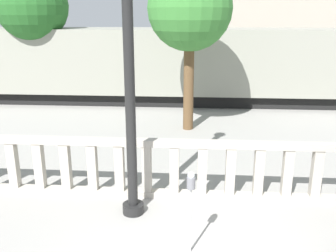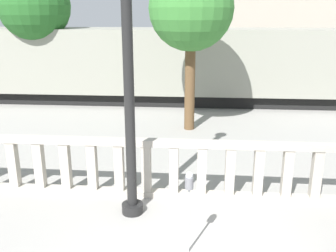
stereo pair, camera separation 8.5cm
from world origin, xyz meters
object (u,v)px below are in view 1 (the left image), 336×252
object	(u,v)px
lamppost	(129,53)
parking_meter	(191,191)
train_near	(253,65)
tree_left	(32,6)
tree_right	(190,9)

from	to	relation	value
lamppost	parking_meter	world-z (taller)	lamppost
train_near	tree_left	bearing A→B (deg)	-174.21
parking_meter	tree_left	distance (m)	13.05
train_near	tree_right	world-z (taller)	tree_right
parking_meter	tree_right	distance (m)	7.82
lamppost	train_near	distance (m)	11.12
parking_meter	tree_left	size ratio (longest dim) A/B	0.26
parking_meter	train_near	world-z (taller)	train_near
train_near	tree_left	world-z (taller)	tree_left
lamppost	parking_meter	distance (m)	2.72
lamppost	tree_right	size ratio (longest dim) A/B	1.15
train_near	lamppost	bearing A→B (deg)	-110.30
lamppost	train_near	bearing A→B (deg)	69.70
train_near	tree_left	distance (m)	9.94
train_near	parking_meter	bearing A→B (deg)	-102.81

